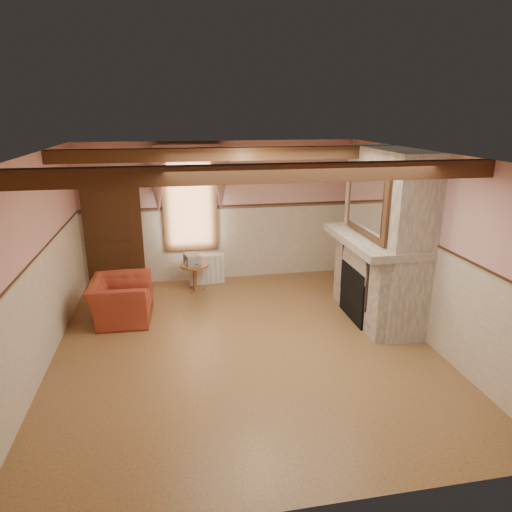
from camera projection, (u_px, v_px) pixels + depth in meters
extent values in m
cube|color=brown|center=(244.00, 345.00, 6.81)|extent=(5.50, 6.00, 0.01)
cube|color=silver|center=(242.00, 154.00, 5.97)|extent=(5.50, 6.00, 0.01)
cube|color=#CD958D|center=(220.00, 212.00, 9.20)|extent=(5.50, 0.02, 2.80)
cube|color=#CD958D|center=(303.00, 369.00, 3.58)|extent=(5.50, 0.02, 2.80)
cube|color=#CD958D|center=(34.00, 268.00, 5.91)|extent=(0.02, 6.00, 2.80)
cube|color=#CD958D|center=(423.00, 246.00, 6.87)|extent=(0.02, 6.00, 2.80)
cube|color=black|center=(357.00, 293.00, 7.59)|extent=(0.20, 0.95, 0.90)
imported|color=maroon|center=(121.00, 300.00, 7.56)|extent=(0.99, 1.12, 0.70)
cylinder|color=brown|center=(195.00, 278.00, 8.79)|extent=(0.65, 0.65, 0.55)
cube|color=#B7AD8C|center=(192.00, 259.00, 8.68)|extent=(0.34, 0.38, 0.20)
cube|color=silver|center=(207.00, 269.00, 9.20)|extent=(0.71, 0.25, 0.60)
imported|color=brown|center=(382.00, 237.00, 7.11)|extent=(0.37, 0.37, 0.09)
cube|color=black|center=(359.00, 221.00, 7.92)|extent=(0.14, 0.24, 0.20)
cylinder|color=#B58933|center=(367.00, 223.00, 7.60)|extent=(0.11, 0.11, 0.28)
cylinder|color=maroon|center=(389.00, 239.00, 6.85)|extent=(0.06, 0.06, 0.16)
cylinder|color=gold|center=(394.00, 243.00, 6.72)|extent=(0.06, 0.06, 0.12)
cube|color=gray|center=(385.00, 237.00, 7.37)|extent=(0.85, 2.00, 2.80)
cube|color=gray|center=(375.00, 240.00, 7.35)|extent=(1.05, 2.05, 0.12)
cube|color=silver|center=(367.00, 203.00, 7.14)|extent=(0.06, 1.44, 1.04)
cube|color=black|center=(114.00, 234.00, 8.89)|extent=(1.10, 0.10, 2.10)
cube|color=white|center=(190.00, 201.00, 8.99)|extent=(1.06, 0.08, 2.02)
cube|color=gray|center=(189.00, 171.00, 8.73)|extent=(1.30, 0.14, 1.40)
cube|color=black|center=(260.00, 174.00, 4.87)|extent=(5.50, 0.18, 0.20)
cube|color=black|center=(231.00, 154.00, 7.12)|extent=(5.50, 0.18, 0.20)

